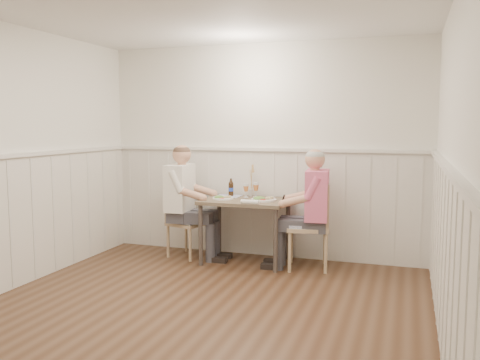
{
  "coord_description": "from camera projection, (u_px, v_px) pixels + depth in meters",
  "views": [
    {
      "loc": [
        1.71,
        -3.75,
        1.62
      ],
      "look_at": [
        -0.09,
        1.64,
        1.0
      ],
      "focal_mm": 38.0,
      "sensor_mm": 36.0,
      "label": 1
    }
  ],
  "objects": [
    {
      "name": "rolled_napkin",
      "position": [
        250.0,
        202.0,
        5.6
      ],
      "size": [
        0.21,
        0.06,
        0.05
      ],
      "color": "white",
      "rests_on": "dining_table"
    },
    {
      "name": "gingham_mat",
      "position": [
        228.0,
        196.0,
        6.21
      ],
      "size": [
        0.3,
        0.24,
        0.01
      ],
      "color": "#687AB1",
      "rests_on": "dining_table"
    },
    {
      "name": "man_in_pink",
      "position": [
        313.0,
        219.0,
        5.66
      ],
      "size": [
        0.67,
        0.46,
        1.38
      ],
      "color": "#3F3F47",
      "rests_on": "ground"
    },
    {
      "name": "diner_cream",
      "position": [
        183.0,
        210.0,
        6.16
      ],
      "size": [
        0.66,
        0.46,
        1.4
      ],
      "color": "#3F3F47",
      "rests_on": "ground"
    },
    {
      "name": "plate_man",
      "position": [
        263.0,
        199.0,
        5.84
      ],
      "size": [
        0.29,
        0.29,
        0.07
      ],
      "color": "white",
      "rests_on": "dining_table"
    },
    {
      "name": "plate_diner",
      "position": [
        222.0,
        197.0,
        5.96
      ],
      "size": [
        0.25,
        0.25,
        0.06
      ],
      "color": "white",
      "rests_on": "dining_table"
    },
    {
      "name": "beer_glass_b",
      "position": [
        246.0,
        188.0,
        6.09
      ],
      "size": [
        0.07,
        0.07,
        0.17
      ],
      "color": "silver",
      "rests_on": "dining_table"
    },
    {
      "name": "grass_vase",
      "position": [
        250.0,
        181.0,
        6.19
      ],
      "size": [
        0.05,
        0.05,
        0.41
      ],
      "color": "silver",
      "rests_on": "dining_table"
    },
    {
      "name": "beer_bottle",
      "position": [
        231.0,
        188.0,
        6.2
      ],
      "size": [
        0.06,
        0.06,
        0.22
      ],
      "color": "black",
      "rests_on": "dining_table"
    },
    {
      "name": "ground_plane",
      "position": [
        188.0,
        319.0,
        4.26
      ],
      "size": [
        4.5,
        4.5,
        0.0
      ],
      "primitive_type": "plane",
      "color": "#432A18"
    },
    {
      "name": "beer_glass_a",
      "position": [
        256.0,
        187.0,
        6.1
      ],
      "size": [
        0.07,
        0.07,
        0.18
      ],
      "color": "silver",
      "rests_on": "dining_table"
    },
    {
      "name": "chair_right",
      "position": [
        314.0,
        223.0,
        5.7
      ],
      "size": [
        0.53,
        0.53,
        0.97
      ],
      "color": "#A07F5F",
      "rests_on": "ground"
    },
    {
      "name": "chair_left",
      "position": [
        184.0,
        219.0,
        6.27
      ],
      "size": [
        0.49,
        0.49,
        0.86
      ],
      "color": "#A07F5F",
      "rests_on": "ground"
    },
    {
      "name": "room_shell",
      "position": [
        186.0,
        138.0,
        4.09
      ],
      "size": [
        4.04,
        4.54,
        2.6
      ],
      "color": "white",
      "rests_on": "ground"
    },
    {
      "name": "wainscot",
      "position": [
        217.0,
        223.0,
        4.83
      ],
      "size": [
        4.0,
        4.49,
        1.34
      ],
      "color": "silver",
      "rests_on": "ground"
    },
    {
      "name": "dining_table",
      "position": [
        245.0,
        208.0,
        5.95
      ],
      "size": [
        0.99,
        0.7,
        0.75
      ],
      "color": "brown",
      "rests_on": "ground"
    }
  ]
}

